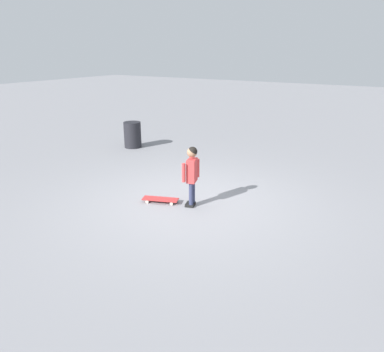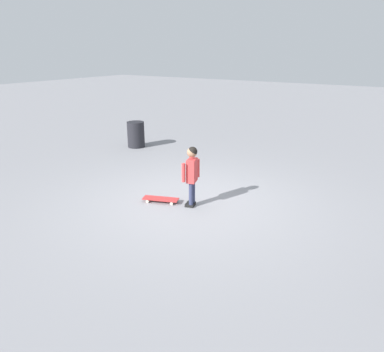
{
  "view_description": "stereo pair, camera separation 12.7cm",
  "coord_description": "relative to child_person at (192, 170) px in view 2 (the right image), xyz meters",
  "views": [
    {
      "loc": [
        5.14,
        3.21,
        2.59
      ],
      "look_at": [
        0.12,
        0.11,
        0.55
      ],
      "focal_mm": 34.55,
      "sensor_mm": 36.0,
      "label": 1
    },
    {
      "loc": [
        5.07,
        3.32,
        2.59
      ],
      "look_at": [
        0.12,
        0.11,
        0.55
      ],
      "focal_mm": 34.55,
      "sensor_mm": 36.0,
      "label": 2
    }
  ],
  "objects": [
    {
      "name": "ground_plane",
      "position": [
        -0.12,
        -0.11,
        -0.66
      ],
      "size": [
        50.0,
        50.0,
        0.0
      ],
      "primitive_type": "plane",
      "color": "gray"
    },
    {
      "name": "child_person",
      "position": [
        0.0,
        0.0,
        0.0
      ],
      "size": [
        0.4,
        0.23,
        1.06
      ],
      "color": "#2D3351",
      "rests_on": "ground"
    },
    {
      "name": "skateboard",
      "position": [
        0.16,
        -0.56,
        -0.6
      ],
      "size": [
        0.4,
        0.66,
        0.07
      ],
      "color": "#B22D2D",
      "rests_on": "ground"
    },
    {
      "name": "trash_bin",
      "position": [
        -2.6,
        -3.53,
        -0.31
      ],
      "size": [
        0.47,
        0.47,
        0.7
      ],
      "primitive_type": "cylinder",
      "color": "black",
      "rests_on": "ground"
    }
  ]
}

